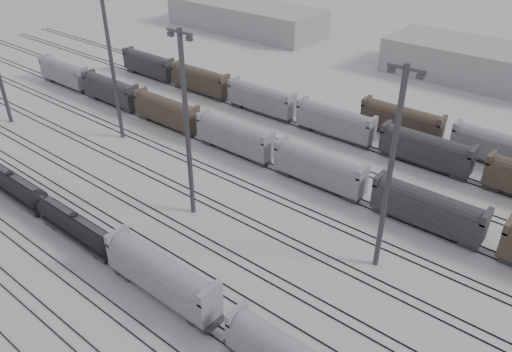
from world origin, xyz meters
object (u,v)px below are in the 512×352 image
Objects in this scene: tank_car_a at (13,184)px; tank_car_b at (77,226)px; hopper_car_a at (161,274)px; light_mast_c at (187,123)px.

tank_car_b is (15.94, 0.00, -0.12)m from tank_car_a.
hopper_car_a reaches higher than tank_car_a.
hopper_car_a is at bearing 0.00° from tank_car_b.
tank_car_a is at bearing -180.00° from tank_car_b.
tank_car_b is 1.03× the size of hopper_car_a.
hopper_car_a is 19.76m from light_mast_c.
hopper_car_a is (16.40, 0.00, 1.14)m from tank_car_b.
tank_car_a is 1.09× the size of hopper_car_a.
tank_car_a is 0.65× the size of light_mast_c.
hopper_car_a is at bearing 0.00° from tank_car_a.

